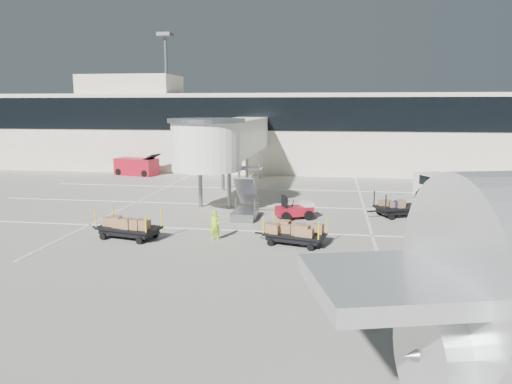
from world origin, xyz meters
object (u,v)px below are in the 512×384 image
minivan (446,187)px  belt_loader (137,167)px  ground_worker (215,225)px  baggage_tug (295,210)px  box_cart_far (128,227)px  suitcase_cart (402,208)px  box_cart_near (294,234)px

minivan → belt_loader: bearing=134.1°
ground_worker → minivan: size_ratio=0.28×
baggage_tug → box_cart_far: size_ratio=0.61×
suitcase_cart → box_cart_far: suitcase_cart is taller
suitcase_cart → ground_worker: size_ratio=2.60×
box_cart_near → belt_loader: size_ratio=0.77×
suitcase_cart → minivan: 5.88m
suitcase_cart → box_cart_far: 16.56m
baggage_tug → minivan: size_ratio=0.44×
minivan → box_cart_far: bearing=-170.7°
ground_worker → belt_loader: 26.10m
suitcase_cart → minivan: bearing=29.2°
minivan → box_cart_near: bearing=-153.1°
box_cart_far → minivan: (18.29, 12.20, 0.57)m
box_cart_near → belt_loader: belt_loader is taller
suitcase_cart → belt_loader: belt_loader is taller
baggage_tug → box_cart_far: bearing=-168.8°
box_cart_far → ground_worker: ground_worker is taller
ground_worker → box_cart_far: bearing=159.5°
belt_loader → ground_worker: bearing=-44.4°
box_cart_far → ground_worker: bearing=17.8°
baggage_tug → suitcase_cart: size_ratio=0.61×
baggage_tug → minivan: (10.06, 6.32, 0.65)m
ground_worker → baggage_tug: bearing=30.6°
ground_worker → belt_loader: size_ratio=0.32×
minivan → suitcase_cart: bearing=-151.9°
suitcase_cart → ground_worker: (-10.19, -7.17, 0.23)m
belt_loader → baggage_tug: bearing=-30.0°
baggage_tug → box_cart_near: baggage_tug is taller
box_cart_far → box_cart_near: bearing=13.6°
minivan → belt_loader: 29.08m
suitcase_cart → minivan: minivan is taller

